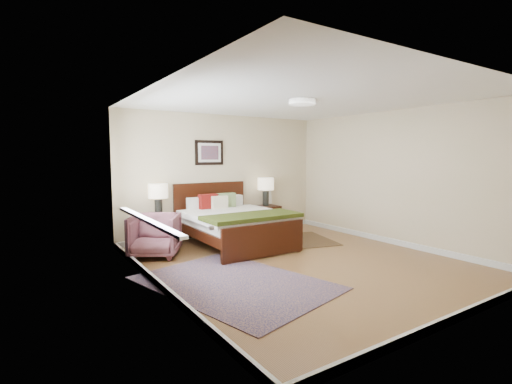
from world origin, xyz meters
TOP-DOWN VIEW (x-y plane):
  - floor at (0.00, 0.00)m, footprint 5.00×5.00m
  - back_wall at (0.00, 2.50)m, footprint 4.50×0.04m
  - front_wall at (0.00, -2.50)m, footprint 4.50×0.04m
  - left_wall at (-2.25, 0.00)m, footprint 0.04×5.00m
  - right_wall at (2.25, 0.00)m, footprint 0.04×5.00m
  - ceiling at (0.00, 0.00)m, footprint 4.50×5.00m
  - window at (-2.20, 0.70)m, footprint 0.11×2.72m
  - door at (-2.23, -1.75)m, footprint 0.06×1.00m
  - ceil_fixture at (0.00, 0.00)m, footprint 0.44×0.44m
  - bed at (-0.35, 1.50)m, footprint 1.68×2.03m
  - wall_art at (-0.35, 2.47)m, footprint 0.62×0.05m
  - nightstand_left at (-1.49, 2.25)m, footprint 0.45×0.40m
  - nightstand_right at (0.90, 2.26)m, footprint 0.57×0.43m
  - lamp_left at (-1.49, 2.27)m, footprint 0.35×0.35m
  - lamp_right at (0.90, 2.27)m, footprint 0.35×0.35m
  - armchair at (-1.80, 1.55)m, footprint 1.04×1.05m
  - rug_persian at (-1.35, -0.29)m, footprint 2.28×2.81m
  - rug_navy at (1.11, 1.12)m, footprint 1.15×1.46m

SIDE VIEW (x-z plane):
  - floor at x=0.00m, z-range 0.00..0.00m
  - rug_persian at x=-1.35m, z-range 0.00..0.01m
  - rug_navy at x=1.11m, z-range 0.00..0.01m
  - nightstand_right at x=0.90m, z-range 0.07..0.63m
  - armchair at x=-1.80m, z-range 0.00..0.70m
  - nightstand_left at x=-1.49m, z-range 0.15..0.68m
  - bed at x=-0.35m, z-range -0.04..1.05m
  - lamp_left at x=-1.49m, z-range 0.66..1.27m
  - lamp_right at x=0.90m, z-range 0.69..1.30m
  - door at x=-2.23m, z-range -0.02..2.16m
  - back_wall at x=0.00m, z-range 0.00..2.50m
  - front_wall at x=0.00m, z-range 0.00..2.50m
  - left_wall at x=-2.25m, z-range 0.00..2.50m
  - right_wall at x=2.25m, z-range 0.00..2.50m
  - window at x=-2.20m, z-range 0.72..2.04m
  - wall_art at x=-0.35m, z-range 1.47..1.97m
  - ceil_fixture at x=0.00m, z-range 2.43..2.50m
  - ceiling at x=0.00m, z-range 2.49..2.51m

